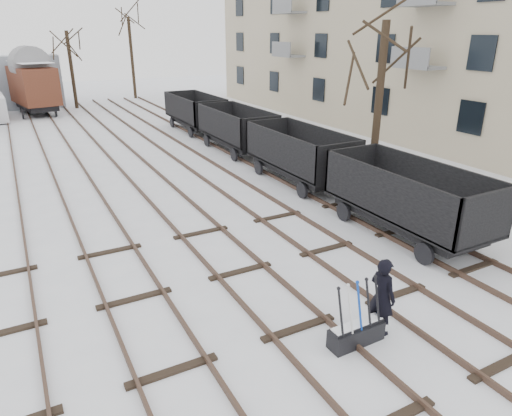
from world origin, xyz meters
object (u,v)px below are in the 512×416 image
Objects in this scene: worker at (382,296)px; freight_wagon_a at (406,209)px; box_van_wagon at (33,84)px; ground_frame at (356,332)px.

freight_wagon_a is (4.42, 3.68, -0.01)m from worker.
worker is 35.29m from box_van_wagon.
worker is (0.75, 0.10, 0.63)m from ground_frame.
freight_wagon_a reaches higher than worker.
worker is at bearing -93.22° from box_van_wagon.
freight_wagon_a is 1.00× the size of box_van_wagon.
worker is 0.31× the size of box_van_wagon.
box_van_wagon reaches higher than ground_frame.
freight_wagon_a is at bearing -84.64° from box_van_wagon.
ground_frame is 0.99m from worker.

